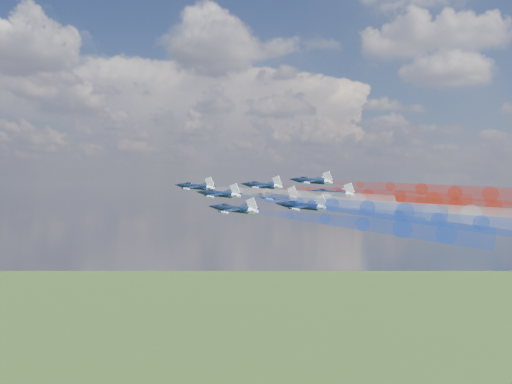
# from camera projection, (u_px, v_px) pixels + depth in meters

# --- Properties ---
(jet_lead) EXTENTS (16.54, 15.55, 6.02)m
(jet_lead) POSITION_uv_depth(u_px,v_px,m) (196.00, 187.00, 151.63)
(jet_lead) COLOR black
(trail_lead) EXTENTS (44.40, 23.55, 8.40)m
(trail_lead) POSITION_uv_depth(u_px,v_px,m) (295.00, 196.00, 136.09)
(trail_lead) COLOR white
(jet_inner_left) EXTENTS (16.54, 15.55, 6.02)m
(jet_inner_left) POSITION_uv_depth(u_px,v_px,m) (219.00, 194.00, 138.68)
(jet_inner_left) COLOR black
(trail_inner_left) EXTENTS (44.40, 23.55, 8.40)m
(trail_inner_left) POSITION_uv_depth(u_px,v_px,m) (332.00, 205.00, 123.14)
(trail_inner_left) COLOR blue
(jet_inner_right) EXTENTS (16.54, 15.55, 6.02)m
(jet_inner_right) POSITION_uv_depth(u_px,v_px,m) (263.00, 185.00, 154.24)
(jet_inner_right) COLOR black
(trail_inner_right) EXTENTS (44.40, 23.55, 8.40)m
(trail_inner_right) POSITION_uv_depth(u_px,v_px,m) (368.00, 194.00, 138.70)
(trail_inner_right) COLOR red
(jet_outer_left) EXTENTS (16.54, 15.55, 6.02)m
(jet_outer_left) POSITION_uv_depth(u_px,v_px,m) (234.00, 209.00, 125.99)
(jet_outer_left) COLOR black
(trail_outer_left) EXTENTS (44.40, 23.55, 8.40)m
(trail_outer_left) POSITION_uv_depth(u_px,v_px,m) (362.00, 224.00, 110.45)
(trail_outer_left) COLOR blue
(jet_center_third) EXTENTS (16.54, 15.55, 6.02)m
(jet_center_third) POSITION_uv_depth(u_px,v_px,m) (276.00, 197.00, 140.22)
(jet_center_third) COLOR black
(trail_center_third) EXTENTS (44.40, 23.55, 8.40)m
(trail_center_third) POSITION_uv_depth(u_px,v_px,m) (395.00, 208.00, 124.68)
(trail_center_third) COLOR white
(jet_outer_right) EXTENTS (16.54, 15.55, 6.02)m
(jet_outer_right) POSITION_uv_depth(u_px,v_px,m) (312.00, 181.00, 155.60)
(jet_outer_right) COLOR black
(trail_outer_right) EXTENTS (44.40, 23.55, 8.40)m
(trail_outer_right) POSITION_uv_depth(u_px,v_px,m) (421.00, 189.00, 140.07)
(trail_outer_right) COLOR red
(jet_rear_left) EXTENTS (16.54, 15.55, 6.02)m
(jet_rear_left) POSITION_uv_depth(u_px,v_px,m) (302.00, 206.00, 127.42)
(jet_rear_left) COLOR black
(trail_rear_left) EXTENTS (44.40, 23.55, 8.40)m
(trail_rear_left) POSITION_uv_depth(u_px,v_px,m) (438.00, 220.00, 111.88)
(trail_rear_left) COLOR blue
(jet_rear_right) EXTENTS (16.54, 15.55, 6.02)m
(jet_rear_right) POSITION_uv_depth(u_px,v_px,m) (332.00, 193.00, 142.09)
(jet_rear_right) COLOR black
(trail_rear_right) EXTENTS (44.40, 23.55, 8.40)m
(trail_rear_right) POSITION_uv_depth(u_px,v_px,m) (456.00, 204.00, 126.55)
(trail_rear_right) COLOR red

